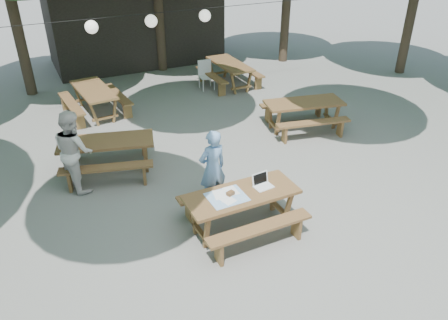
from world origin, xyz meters
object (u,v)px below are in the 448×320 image
picnic_table_nw (108,155)px  woman (213,168)px  second_person (74,151)px  plastic_chair (207,81)px  main_picnic_table (241,210)px

picnic_table_nw → woman: 2.64m
second_person → woman: bearing=-144.7°
second_person → plastic_chair: 6.31m
main_picnic_table → woman: size_ratio=1.28×
main_picnic_table → woman: (-0.13, 0.94, 0.39)m
woman → second_person: (-2.24, 1.73, 0.07)m
woman → plastic_chair: 6.40m
picnic_table_nw → woman: woman is taller
picnic_table_nw → woman: bearing=-38.4°
second_person → plastic_chair: second_person is taller
woman → plastic_chair: (2.49, 5.87, -0.53)m
woman → plastic_chair: woman is taller
picnic_table_nw → plastic_chair: 5.51m
plastic_chair → woman: bearing=-108.7°
second_person → plastic_chair: (4.73, 4.14, -0.59)m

